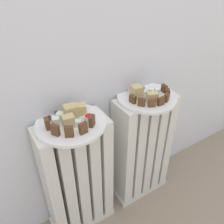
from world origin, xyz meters
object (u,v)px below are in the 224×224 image
(plate_left, at_px, (71,123))
(plate_right, at_px, (147,97))
(fork, at_px, (146,100))
(jam_bowl_right, at_px, (132,90))
(radiator_left, at_px, (78,179))
(radiator_right, at_px, (142,149))
(jam_bowl_left, at_px, (89,118))

(plate_left, height_order, plate_right, same)
(plate_left, xyz_separation_m, fork, (0.32, -0.02, 0.01))
(plate_right, xyz_separation_m, jam_bowl_right, (-0.04, 0.05, 0.02))
(radiator_left, xyz_separation_m, plate_left, (0.00, 0.00, 0.30))
(radiator_right, bearing_deg, jam_bowl_right, 124.14)
(radiator_right, bearing_deg, jam_bowl_left, -174.64)
(fork, bearing_deg, plate_right, 44.65)
(radiator_right, distance_m, plate_left, 0.45)
(jam_bowl_right, bearing_deg, radiator_left, -169.92)
(radiator_left, relative_size, radiator_right, 1.00)
(jam_bowl_left, bearing_deg, fork, 0.44)
(fork, bearing_deg, jam_bowl_right, 98.57)
(plate_left, relative_size, plate_right, 1.00)
(radiator_left, bearing_deg, plate_left, 0.00)
(radiator_left, distance_m, fork, 0.44)
(plate_right, bearing_deg, radiator_right, 180.00)
(plate_left, bearing_deg, radiator_right, 0.00)
(radiator_left, xyz_separation_m, jam_bowl_left, (0.06, -0.03, 0.31))
(jam_bowl_left, bearing_deg, jam_bowl_right, 18.17)
(radiator_left, height_order, jam_bowl_left, jam_bowl_left)
(radiator_right, distance_m, jam_bowl_left, 0.42)
(jam_bowl_right, bearing_deg, fork, -81.43)
(radiator_right, relative_size, fork, 6.15)
(radiator_right, relative_size, jam_bowl_right, 15.68)
(radiator_right, bearing_deg, plate_left, 180.00)
(fork, bearing_deg, plate_left, 175.56)
(radiator_right, bearing_deg, fork, -135.35)
(radiator_right, height_order, plate_right, plate_right)
(fork, bearing_deg, jam_bowl_left, -179.56)
(plate_left, distance_m, fork, 0.32)
(radiator_right, height_order, fork, fork)
(radiator_left, relative_size, plate_right, 2.28)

